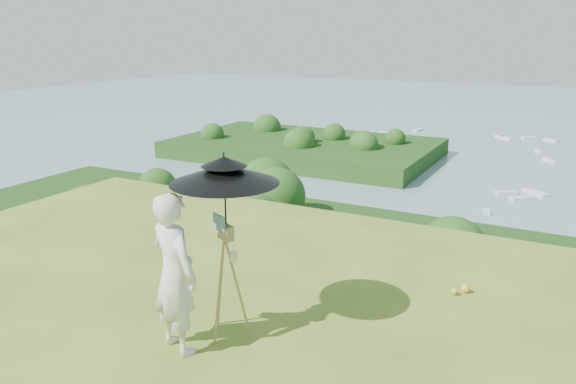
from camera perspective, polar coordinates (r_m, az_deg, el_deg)
The scene contains 10 objects.
shoreline_tier at distance 87.43m, azimuth 23.32°, elevation -12.49°, with size 170.00×28.00×8.00m, color slate.
bay_water at distance 245.85m, azimuth 27.04°, elevation 5.25°, with size 700.00×700.00×0.00m, color slate.
peninsula at distance 179.22m, azimuth 1.65°, elevation 5.29°, with size 90.00×60.00×12.00m, color #0F360E, non-canonical shape.
slope_trees at distance 42.32m, azimuth 21.19°, elevation -11.25°, with size 110.00×50.00×6.00m, color #214514, non-canonical shape.
harbor_town at distance 84.69m, azimuth 23.80°, elevation -8.59°, with size 110.00×22.00×5.00m, color silver, non-canonical shape.
moored_boats at distance 168.83m, azimuth 21.97°, elevation 1.87°, with size 140.00×140.00×0.70m, color silver, non-canonical shape.
painter at distance 6.31m, azimuth -11.46°, elevation -8.10°, with size 0.67×0.44×1.84m, color beige.
field_easel at distance 6.60m, azimuth -6.37°, elevation -8.42°, with size 0.57×0.57×1.50m, color #A68545, non-canonical shape.
sun_umbrella at distance 6.28m, azimuth -6.42°, elevation -0.29°, with size 1.23×1.23×0.96m, color black, non-canonical shape.
painter_cap at distance 6.02m, azimuth -11.91°, elevation -0.52°, with size 0.19×0.23×0.10m, color #D37386, non-canonical shape.
Camera 1 is at (3.20, -2.96, 3.44)m, focal length 35.00 mm.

